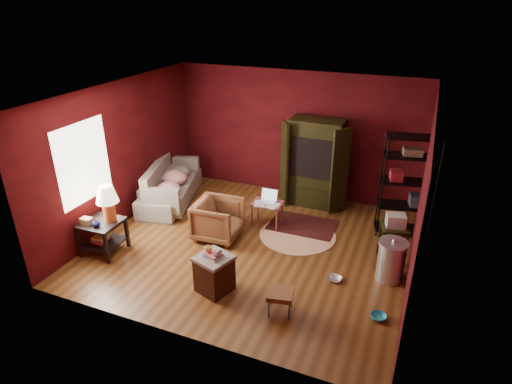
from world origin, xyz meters
TOP-DOWN VIEW (x-y plane):
  - room at (-0.04, -0.01)m, footprint 5.54×5.04m
  - sofa at (-2.38, 0.99)m, footprint 1.03×2.18m
  - armchair at (-0.70, 0.02)m, footprint 0.81×0.86m
  - pet_bowl_steel at (1.66, -0.49)m, footprint 0.24×0.10m
  - pet_bowl_turquoise at (2.45, -1.15)m, footprint 0.23×0.11m
  - vase at (-2.32, -1.36)m, footprint 0.18×0.18m
  - mug at (-0.12, -1.43)m, footprint 0.13×0.12m
  - side_table at (-2.31, -1.15)m, footprint 0.67×0.67m
  - sofa_cushions at (-2.35, 0.97)m, footprint 1.32×2.12m
  - hamper at (-0.03, -1.44)m, footprint 0.63×0.63m
  - footstool at (1.09, -1.54)m, footprint 0.43×0.43m
  - rug_round at (0.68, 0.66)m, footprint 1.81×1.81m
  - rug_oriental at (0.67, 1.05)m, footprint 1.32×0.88m
  - laptop_desk at (-0.01, 0.81)m, footprint 0.60×0.49m
  - tv_armoire at (0.58, 2.09)m, footprint 1.50×0.80m
  - wire_shelving at (2.52, 1.49)m, footprint 1.03×0.60m
  - small_stand at (2.43, 0.49)m, footprint 0.54×0.54m
  - trash_can at (2.47, -0.10)m, footprint 0.54×0.54m

SIDE VIEW (x-z plane):
  - rug_round at x=0.68m, z-range 0.00..0.01m
  - rug_oriental at x=0.67m, z-range 0.01..0.02m
  - pet_bowl_turquoise at x=2.45m, z-range 0.00..0.23m
  - pet_bowl_steel at x=1.66m, z-range 0.00..0.23m
  - hamper at x=-0.03m, z-range -0.03..0.67m
  - footstool at x=1.09m, z-range 0.14..0.51m
  - trash_can at x=2.47m, z-range -0.02..0.73m
  - sofa_cushions at x=-2.35m, z-range -0.01..0.82m
  - sofa at x=-2.38m, z-range 0.00..0.82m
  - armchair at x=-0.70m, z-range 0.00..0.83m
  - laptop_desk at x=-0.01m, z-range 0.09..0.82m
  - small_stand at x=2.43m, z-range 0.22..1.10m
  - vase at x=-2.32m, z-range 0.61..0.75m
  - mug at x=-0.12m, z-range 0.68..0.80m
  - side_table at x=-2.31m, z-range 0.13..1.40m
  - tv_armoire at x=0.58m, z-range 0.04..1.94m
  - wire_shelving at x=2.52m, z-range 0.10..2.07m
  - room at x=-0.04m, z-range -0.02..2.82m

